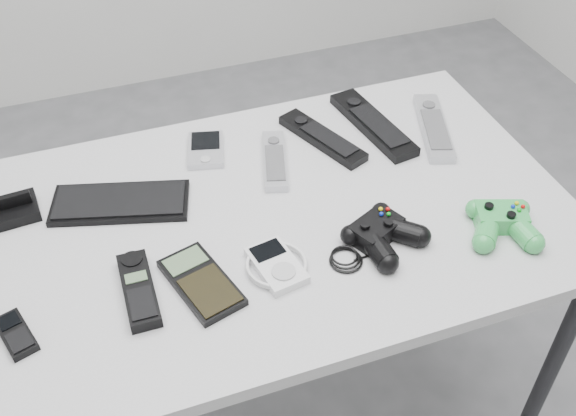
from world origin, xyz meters
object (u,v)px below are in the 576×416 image
object	(u,v)px
pda_keyboard	(120,202)
remote_black_a	(322,137)
cordless_handset	(139,289)
remote_silver_b	(434,127)
controller_black	(382,232)
controller_green	(503,221)
pda	(206,149)
remote_silver_a	(275,160)
desk	(285,234)
remote_black_b	(373,123)
calculator	(201,282)
mobile_phone	(16,334)
mp3_player	(276,265)

from	to	relation	value
pda_keyboard	remote_black_a	xyz separation A→B (m)	(0.43, 0.06, 0.00)
cordless_handset	remote_silver_b	bearing A→B (deg)	20.67
controller_black	controller_green	size ratio (longest dim) A/B	1.63
pda	remote_silver_b	bearing A→B (deg)	3.80
remote_silver_a	desk	bearing A→B (deg)	-84.92
remote_black_b	calculator	bearing A→B (deg)	-154.57
pda	controller_black	distance (m)	0.42
cordless_handset	remote_silver_a	bearing A→B (deg)	38.96
remote_black_b	cordless_handset	size ratio (longest dim) A/B	1.61
remote_silver_b	mobile_phone	world-z (taller)	remote_silver_b
mobile_phone	cordless_handset	world-z (taller)	cordless_handset
desk	remote_black_a	distance (m)	0.24
calculator	pda_keyboard	bearing A→B (deg)	95.15
desk	remote_silver_a	world-z (taller)	remote_silver_a
pda_keyboard	remote_silver_a	xyz separation A→B (m)	(0.31, 0.02, 0.00)
pda_keyboard	mp3_player	world-z (taller)	mp3_player
calculator	pda	bearing A→B (deg)	58.41
mobile_phone	controller_green	size ratio (longest dim) A/B	0.68
pda	remote_black_a	world-z (taller)	remote_black_a
desk	remote_silver_b	world-z (taller)	remote_silver_b
pda_keyboard	mp3_player	xyz separation A→B (m)	(0.22, -0.25, 0.00)
pda_keyboard	pda	size ratio (longest dim) A/B	2.27
pda	controller_black	size ratio (longest dim) A/B	0.51
pda_keyboard	controller_green	bearing A→B (deg)	-9.20
controller_black	remote_black_a	bearing A→B (deg)	63.40
desk	cordless_handset	distance (m)	0.32
remote_silver_a	remote_black_a	size ratio (longest dim) A/B	0.82
mobile_phone	controller_black	world-z (taller)	controller_black
desk	mobile_phone	size ratio (longest dim) A/B	11.65
controller_black	controller_green	xyz separation A→B (m)	(0.22, -0.05, -0.00)
pda	desk	bearing A→B (deg)	-52.45
pda_keyboard	controller_green	world-z (taller)	controller_green
remote_silver_b	controller_black	bearing A→B (deg)	-114.38
desk	remote_black_a	xyz separation A→B (m)	(0.15, 0.18, 0.07)
remote_black_b	mobile_phone	distance (m)	0.82
calculator	mp3_player	distance (m)	0.13
desk	calculator	distance (m)	0.24
desk	remote_silver_b	xyz separation A→B (m)	(0.38, 0.13, 0.07)
pda_keyboard	mobile_phone	bearing A→B (deg)	-113.00
pda_keyboard	controller_black	world-z (taller)	controller_black
remote_black_b	cordless_handset	world-z (taller)	same
controller_black	remote_silver_a	bearing A→B (deg)	86.85
pda_keyboard	remote_black_b	xyz separation A→B (m)	(0.55, 0.07, 0.00)
desk	pda	xyz separation A→B (m)	(-0.09, 0.22, 0.07)
mp3_player	controller_black	distance (m)	0.20
pda_keyboard	mobile_phone	distance (m)	0.32
remote_silver_b	remote_black_b	bearing A→B (deg)	174.66
desk	controller_black	xyz separation A→B (m)	(0.13, -0.13, 0.08)
cordless_handset	calculator	world-z (taller)	cordless_handset
pda_keyboard	remote_black_b	world-z (taller)	remote_black_b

